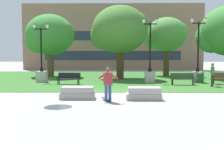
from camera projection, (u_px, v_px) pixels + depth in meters
name	position (u px, v px, depth m)	size (l,w,h in m)	color
ground_plane	(124.00, 93.00, 16.06)	(140.00, 140.00, 0.00)	gray
grass_lawn	(121.00, 78.00, 26.03)	(40.00, 20.00, 0.02)	#336628
concrete_block_center	(78.00, 93.00, 13.86)	(1.80, 0.90, 0.64)	#9E9991
concrete_block_left	(144.00, 94.00, 13.60)	(1.80, 0.90, 0.64)	#9E9991
person_skateboarder	(108.00, 82.00, 12.90)	(1.01, 0.56, 1.71)	#384C7A
skateboard	(106.00, 99.00, 13.23)	(0.56, 1.02, 0.14)	#2D4C75
puddle	(58.00, 107.00, 11.66)	(1.25, 1.25, 0.01)	#47515B
park_bench_near_left	(183.00, 78.00, 20.03)	(1.81, 0.56, 0.90)	#284723
park_bench_near_right	(69.00, 78.00, 20.48)	(1.85, 0.76, 0.90)	black
park_bench_far_left	(223.00, 77.00, 20.65)	(1.85, 0.73, 0.90)	brown
lamp_post_right	(150.00, 69.00, 21.87)	(1.32, 0.80, 5.34)	#ADA89E
lamp_post_center	(42.00, 70.00, 22.14)	(1.32, 0.80, 4.95)	#ADA89E
lamp_post_left	(198.00, 69.00, 21.78)	(1.32, 0.80, 5.39)	gray
tree_far_left	(166.00, 35.00, 28.56)	(4.58, 4.36, 6.37)	#4C3823
tree_far_right	(49.00, 36.00, 27.43)	(5.29, 5.03, 6.52)	brown
tree_near_right	(119.00, 30.00, 24.89)	(5.56, 5.30, 6.96)	#42301E
trash_bin	(201.00, 77.00, 21.28)	(0.49, 0.49, 0.96)	#234C28
person_bystander_near_lawn	(212.00, 73.00, 18.95)	(0.35, 0.81, 1.71)	#28282D
building_facade_distant	(113.00, 37.00, 40.10)	(27.56, 1.03, 10.04)	#8E6B56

